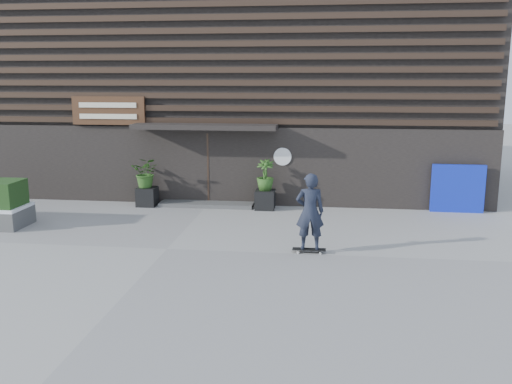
# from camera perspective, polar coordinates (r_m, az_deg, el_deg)

# --- Properties ---
(ground) EXTENTS (80.00, 80.00, 0.00)m
(ground) POSITION_cam_1_polar(r_m,az_deg,el_deg) (13.50, -9.17, -5.81)
(ground) COLOR gray
(ground) RESTS_ON ground
(entrance_step) EXTENTS (3.00, 0.80, 0.12)m
(entrance_step) POSITION_cam_1_polar(r_m,az_deg,el_deg) (17.79, -5.09, -1.25)
(entrance_step) COLOR #464644
(entrance_step) RESTS_ON ground
(planter_pot_left) EXTENTS (0.60, 0.60, 0.60)m
(planter_pot_left) POSITION_cam_1_polar(r_m,az_deg,el_deg) (18.04, -11.15, -0.46)
(planter_pot_left) COLOR black
(planter_pot_left) RESTS_ON ground
(bamboo_left) EXTENTS (0.86, 0.75, 0.96)m
(bamboo_left) POSITION_cam_1_polar(r_m,az_deg,el_deg) (17.90, -11.25, 1.98)
(bamboo_left) COLOR #2D591E
(bamboo_left) RESTS_ON planter_pot_left
(planter_pot_right) EXTENTS (0.60, 0.60, 0.60)m
(planter_pot_right) POSITION_cam_1_polar(r_m,az_deg,el_deg) (17.25, 0.94, -0.80)
(planter_pot_right) COLOR black
(planter_pot_right) RESTS_ON ground
(bamboo_right) EXTENTS (0.54, 0.54, 0.96)m
(bamboo_right) POSITION_cam_1_polar(r_m,az_deg,el_deg) (17.10, 0.95, 1.76)
(bamboo_right) COLOR #2D591E
(bamboo_right) RESTS_ON planter_pot_right
(blue_tarp) EXTENTS (1.57, 0.14, 1.47)m
(blue_tarp) POSITION_cam_1_polar(r_m,az_deg,el_deg) (17.84, 20.08, 0.33)
(blue_tarp) COLOR #0D1FB4
(blue_tarp) RESTS_ON ground
(building) EXTENTS (18.00, 11.00, 8.00)m
(building) POSITION_cam_1_polar(r_m,az_deg,el_deg) (22.62, -2.40, 11.56)
(building) COLOR black
(building) RESTS_ON ground
(skateboarder) EXTENTS (0.78, 0.49, 1.90)m
(skateboarder) POSITION_cam_1_polar(r_m,az_deg,el_deg) (12.83, 5.58, -2.05)
(skateboarder) COLOR black
(skateboarder) RESTS_ON ground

